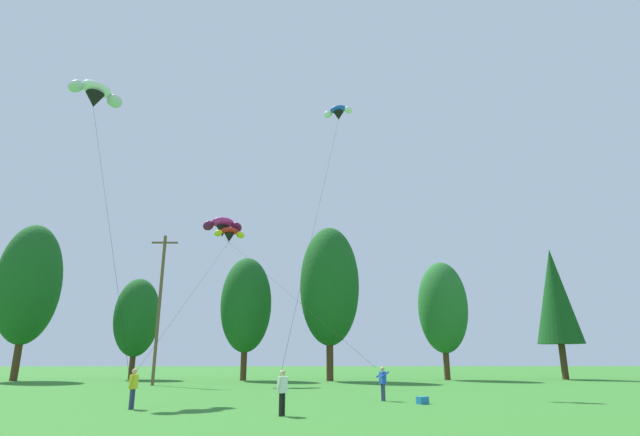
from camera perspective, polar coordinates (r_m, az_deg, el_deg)
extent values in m
cylinder|color=#472D19|center=(56.44, -31.86, -13.86)|extent=(0.67, 0.67, 3.81)
ellipsoid|color=#19561E|center=(56.88, -30.79, -6.54)|extent=(5.90, 5.90, 11.92)
cylinder|color=#472D19|center=(54.68, -21.07, -15.82)|extent=(0.55, 0.55, 2.53)
ellipsoid|color=#19561E|center=(54.81, -20.56, -10.75)|extent=(4.53, 4.53, 7.93)
cylinder|color=#472D19|center=(49.87, -8.89, -16.48)|extent=(0.60, 0.60, 2.99)
ellipsoid|color=#19561E|center=(50.12, -8.61, -9.90)|extent=(5.02, 5.02, 9.36)
cylinder|color=#472D19|center=(48.18, 1.16, -16.26)|extent=(0.66, 0.66, 3.71)
ellipsoid|color=#19561E|center=(48.65, 1.11, -7.82)|extent=(5.80, 5.80, 11.62)
cylinder|color=#472D19|center=(51.86, 14.53, -16.19)|extent=(0.59, 0.59, 2.92)
ellipsoid|color=#236628|center=(52.08, 14.10, -10.01)|extent=(4.95, 4.95, 9.14)
cylinder|color=#472D19|center=(56.95, 26.51, -14.73)|extent=(0.64, 0.64, 3.46)
cone|color=#144719|center=(57.29, 25.69, -8.11)|extent=(4.53, 4.53, 9.84)
cylinder|color=brown|center=(43.19, -18.23, -9.88)|extent=(0.26, 0.26, 12.21)
cube|color=brown|center=(44.03, -17.62, -2.75)|extent=(2.20, 0.14, 0.14)
cylinder|color=navy|center=(24.01, -21.18, -19.09)|extent=(0.15, 0.15, 0.84)
cylinder|color=navy|center=(24.19, -20.94, -19.08)|extent=(0.15, 0.15, 0.84)
cube|color=yellow|center=(24.06, -20.88, -17.38)|extent=(0.29, 0.41, 0.60)
sphere|color=tan|center=(24.04, -20.78, -16.34)|extent=(0.22, 0.22, 0.22)
cylinder|color=yellow|center=(23.85, -21.15, -17.32)|extent=(0.21, 0.11, 0.57)
cylinder|color=yellow|center=(24.27, -20.61, -17.32)|extent=(0.21, 0.11, 0.57)
cylinder|color=black|center=(20.14, -4.62, -20.86)|extent=(0.18, 0.18, 0.84)
cylinder|color=black|center=(20.31, -4.28, -20.82)|extent=(0.18, 0.18, 0.84)
cube|color=white|center=(20.18, -4.40, -18.80)|extent=(0.40, 0.45, 0.60)
sphere|color=tan|center=(20.16, -4.38, -17.55)|extent=(0.22, 0.22, 0.22)
cylinder|color=white|center=(19.98, -4.81, -18.75)|extent=(0.21, 0.17, 0.57)
cylinder|color=white|center=(20.37, -4.00, -18.71)|extent=(0.21, 0.17, 0.57)
cylinder|color=navy|center=(26.90, 7.47, -19.51)|extent=(0.16, 0.16, 0.84)
cylinder|color=navy|center=(27.08, 7.27, -19.49)|extent=(0.16, 0.16, 0.84)
cube|color=blue|center=(26.95, 7.31, -17.97)|extent=(0.34, 0.43, 0.60)
sphere|color=tan|center=(26.94, 7.28, -17.04)|extent=(0.22, 0.22, 0.22)
cylinder|color=blue|center=(26.73, 7.54, -17.64)|extent=(0.53, 0.24, 0.35)
cylinder|color=blue|center=(27.16, 7.07, -17.63)|extent=(0.53, 0.24, 0.35)
ellipsoid|color=white|center=(39.97, -24.60, 13.50)|extent=(2.55, 2.58, 1.12)
ellipsoid|color=silver|center=(40.25, -22.81, 12.43)|extent=(1.55, 1.58, 1.31)
ellipsoid|color=silver|center=(39.37, -26.56, 13.57)|extent=(1.58, 1.54, 1.31)
cone|color=black|center=(39.68, -24.82, 12.34)|extent=(1.77, 1.77, 1.08)
cylinder|color=black|center=(30.83, -23.55, 0.76)|extent=(7.68, 9.13, 18.24)
ellipsoid|color=blue|center=(40.17, 2.13, 12.53)|extent=(1.61, 1.35, 0.73)
ellipsoid|color=white|center=(39.76, 3.33, 12.46)|extent=(0.86, 0.91, 0.85)
ellipsoid|color=white|center=(40.37, 0.95, 11.98)|extent=(0.90, 0.90, 0.85)
cone|color=black|center=(39.98, 2.17, 11.80)|extent=(1.06, 1.06, 0.68)
cylinder|color=black|center=(29.08, -0.14, 1.35)|extent=(3.52, 15.12, 19.22)
ellipsoid|color=#D12893|center=(46.27, -11.26, -0.54)|extent=(2.27, 1.77, 1.17)
ellipsoid|color=#66144C|center=(46.21, -9.70, -1.06)|extent=(1.40, 1.36, 1.32)
ellipsoid|color=#66144C|center=(46.18, -12.87, -0.88)|extent=(1.15, 1.37, 1.32)
cone|color=black|center=(46.20, -11.32, -1.52)|extent=(1.35, 1.35, 0.99)
cylinder|color=black|center=(35.75, -4.96, -7.66)|extent=(11.55, 17.60, 11.28)
ellipsoid|color=red|center=(45.46, -10.49, -1.50)|extent=(1.83, 1.47, 0.83)
ellipsoid|color=yellow|center=(45.57, -9.27, -1.96)|extent=(1.08, 1.05, 0.96)
ellipsoid|color=yellow|center=(45.23, -11.75, -1.73)|extent=(0.96, 1.05, 0.96)
cone|color=black|center=(45.40, -10.55, -2.28)|extent=(1.14, 1.14, 0.77)
cylinder|color=black|center=(34.34, -14.18, -7.80)|extent=(0.62, 20.77, 11.08)
cube|color=#1E70B7|center=(25.63, 11.85, -20.07)|extent=(0.63, 0.57, 0.34)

